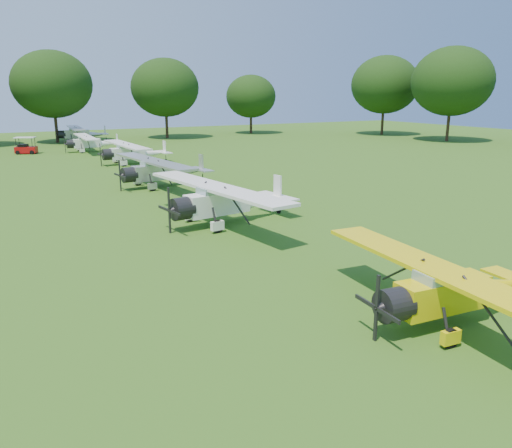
{
  "coord_description": "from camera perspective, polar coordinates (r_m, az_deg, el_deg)",
  "views": [
    {
      "loc": [
        -11.29,
        -21.34,
        7.09
      ],
      "look_at": [
        -1.13,
        -2.42,
        1.4
      ],
      "focal_mm": 35.0,
      "sensor_mm": 36.0,
      "label": 1
    }
  ],
  "objects": [
    {
      "name": "ground",
      "position": [
        25.16,
        -0.34,
        -1.53
      ],
      "size": [
        160.0,
        160.0,
        0.0
      ],
      "primitive_type": "plane",
      "color": "#295214",
      "rests_on": "ground"
    },
    {
      "name": "aircraft_3",
      "position": [
        27.63,
        -3.45,
        2.94
      ],
      "size": [
        7.71,
        12.22,
        2.4
      ],
      "rotation": [
        0.0,
        0.0,
        0.14
      ],
      "color": "white",
      "rests_on": "ground"
    },
    {
      "name": "tree_belt",
      "position": [
        26.15,
        6.7,
        16.8
      ],
      "size": [
        137.36,
        130.27,
        14.52
      ],
      "color": "#332513",
      "rests_on": "ground"
    },
    {
      "name": "aircraft_4",
      "position": [
        39.34,
        -10.75,
        6.18
      ],
      "size": [
        7.34,
        11.66,
        2.29
      ],
      "rotation": [
        0.0,
        0.0,
        0.12
      ],
      "color": "silver",
      "rests_on": "ground"
    },
    {
      "name": "aircraft_2",
      "position": [
        16.88,
        21.77,
        -6.7
      ],
      "size": [
        6.54,
        10.43,
        2.05
      ],
      "rotation": [
        0.0,
        0.0,
        -0.07
      ],
      "color": "#DBC909",
      "rests_on": "ground"
    },
    {
      "name": "aircraft_7",
      "position": [
        78.86,
        -19.42,
        9.84
      ],
      "size": [
        7.32,
        11.66,
        2.3
      ],
      "rotation": [
        0.0,
        0.0,
        -0.06
      ],
      "color": "silver",
      "rests_on": "ground"
    },
    {
      "name": "aircraft_6",
      "position": [
        65.16,
        -18.35,
        8.93
      ],
      "size": [
        6.63,
        10.53,
        2.08
      ],
      "rotation": [
        0.0,
        0.0,
        -0.02
      ],
      "color": "white",
      "rests_on": "ground"
    },
    {
      "name": "golf_cart",
      "position": [
        65.59,
        -24.84,
        7.86
      ],
      "size": [
        2.63,
        2.1,
        1.97
      ],
      "rotation": [
        0.0,
        0.0,
        -0.37
      ],
      "color": "#A90C0D",
      "rests_on": "ground"
    },
    {
      "name": "aircraft_5",
      "position": [
        52.59,
        -13.91,
        8.1
      ],
      "size": [
        7.11,
        11.31,
        2.23
      ],
      "rotation": [
        0.0,
        0.0,
        0.05
      ],
      "color": "white",
      "rests_on": "ground"
    }
  ]
}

